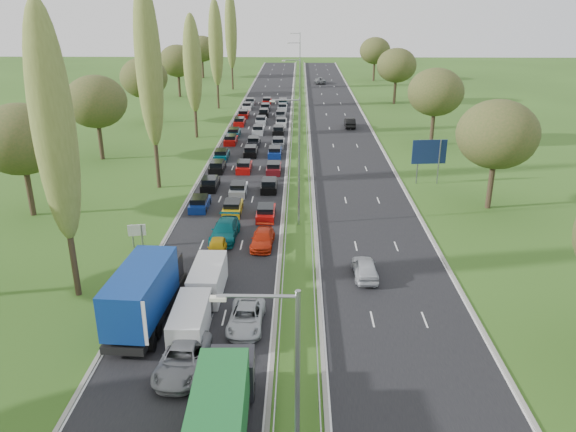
{
  "coord_description": "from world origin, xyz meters",
  "views": [
    {
      "loc": [
        4.5,
        -6.75,
        20.08
      ],
      "look_at": [
        3.51,
        41.3,
        1.5
      ],
      "focal_mm": 35.0,
      "sensor_mm": 36.0,
      "label": 1
    }
  ],
  "objects_px": {
    "blue_lorry": "(146,292)",
    "white_van_rear": "(208,278)",
    "near_car_2": "(158,287)",
    "white_van_front": "(191,320)",
    "info_sign": "(137,233)",
    "direction_sign": "(429,154)"
  },
  "relations": [
    {
      "from": "near_car_2",
      "to": "white_van_front",
      "type": "height_order",
      "value": "white_van_front"
    },
    {
      "from": "info_sign",
      "to": "near_car_2",
      "type": "bearing_deg",
      "value": -65.89
    },
    {
      "from": "white_van_front",
      "to": "direction_sign",
      "type": "distance_m",
      "value": 38.84
    },
    {
      "from": "info_sign",
      "to": "white_van_rear",
      "type": "bearing_deg",
      "value": -46.57
    },
    {
      "from": "near_car_2",
      "to": "white_van_rear",
      "type": "distance_m",
      "value": 3.63
    },
    {
      "from": "white_van_front",
      "to": "direction_sign",
      "type": "relative_size",
      "value": 1.02
    },
    {
      "from": "blue_lorry",
      "to": "white_van_rear",
      "type": "xyz_separation_m",
      "value": [
        3.47,
        4.04,
        -1.03
      ]
    },
    {
      "from": "blue_lorry",
      "to": "direction_sign",
      "type": "distance_m",
      "value": 39.39
    },
    {
      "from": "blue_lorry",
      "to": "info_sign",
      "type": "height_order",
      "value": "blue_lorry"
    },
    {
      "from": "blue_lorry",
      "to": "near_car_2",
      "type": "bearing_deg",
      "value": 94.79
    },
    {
      "from": "white_van_rear",
      "to": "info_sign",
      "type": "relative_size",
      "value": 2.62
    },
    {
      "from": "info_sign",
      "to": "direction_sign",
      "type": "relative_size",
      "value": 0.4
    },
    {
      "from": "white_van_rear",
      "to": "direction_sign",
      "type": "height_order",
      "value": "direction_sign"
    },
    {
      "from": "near_car_2",
      "to": "direction_sign",
      "type": "distance_m",
      "value": 37.05
    },
    {
      "from": "info_sign",
      "to": "direction_sign",
      "type": "bearing_deg",
      "value": 32.97
    },
    {
      "from": "white_van_front",
      "to": "info_sign",
      "type": "height_order",
      "value": "white_van_front"
    },
    {
      "from": "blue_lorry",
      "to": "white_van_front",
      "type": "relative_size",
      "value": 1.87
    },
    {
      "from": "near_car_2",
      "to": "white_van_rear",
      "type": "height_order",
      "value": "white_van_rear"
    },
    {
      "from": "near_car_2",
      "to": "white_van_rear",
      "type": "bearing_deg",
      "value": 13.01
    },
    {
      "from": "near_car_2",
      "to": "blue_lorry",
      "type": "relative_size",
      "value": 0.5
    },
    {
      "from": "blue_lorry",
      "to": "white_van_front",
      "type": "xyz_separation_m",
      "value": [
        3.24,
        -1.65,
        -1.07
      ]
    },
    {
      "from": "white_van_front",
      "to": "info_sign",
      "type": "bearing_deg",
      "value": 117.18
    }
  ]
}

